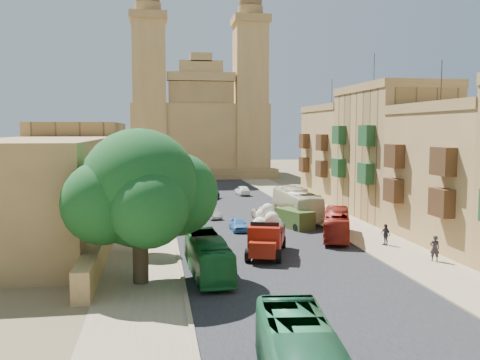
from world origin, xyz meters
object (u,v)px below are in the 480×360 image
object	(u,v)px
street_tree_c	(143,182)
pedestrian_c	(385,235)
red_truck	(267,233)
car_blue_a	(238,224)
bus_green_north	(208,256)
bus_red_east	(337,224)
street_tree_b	(141,189)
olive_pickup	(295,219)
street_tree_a	(136,208)
car_white_a	(211,213)
ficus_tree	(141,192)
car_blue_b	(200,181)
car_cream	(264,213)
church	(199,128)
pedestrian_a	(435,248)
bus_cream_east	(296,204)
car_dkblue	(210,194)
car_white_b	(242,190)
street_tree_d	(145,170)

from	to	relation	value
street_tree_c	pedestrian_c	distance (m)	31.27
red_truck	car_blue_a	world-z (taller)	red_truck
bus_green_north	bus_red_east	world-z (taller)	bus_green_north
street_tree_b	olive_pickup	bearing A→B (deg)	-15.71
street_tree_a	red_truck	size ratio (longest dim) A/B	0.76
bus_red_east	car_white_a	bearing A→B (deg)	-32.03
ficus_tree	bus_red_east	world-z (taller)	ficus_tree
car_blue_a	pedestrian_c	bearing A→B (deg)	-37.00
street_tree_a	car_blue_b	size ratio (longest dim) A/B	1.34
street_tree_b	bus_green_north	size ratio (longest dim) A/B	0.58
car_blue_a	car_cream	bearing A→B (deg)	57.97
church	car_white_a	xyz separation A→B (m)	(-2.90, -52.03, -8.95)
olive_pickup	pedestrian_a	bearing A→B (deg)	-65.20
bus_cream_east	car_blue_b	bearing A→B (deg)	-79.18
olive_pickup	car_dkblue	world-z (taller)	olive_pickup
street_tree_a	pedestrian_a	size ratio (longest dim) A/B	2.77
street_tree_a	car_blue_a	bearing A→B (deg)	39.99
car_dkblue	bus_red_east	bearing A→B (deg)	-52.82
street_tree_a	car_cream	distance (m)	18.34
car_white_a	car_blue_b	world-z (taller)	car_blue_b
car_cream	pedestrian_c	xyz separation A→B (m)	(7.07, -13.65, 0.18)
olive_pickup	car_white_a	xyz separation A→B (m)	(-7.12, 6.59, -0.27)
car_cream	car_blue_b	distance (m)	35.90
bus_cream_east	church	bearing A→B (deg)	-84.08
street_tree_a	bus_green_north	world-z (taller)	street_tree_a
church	pedestrian_a	xyz separation A→B (m)	(10.63, -72.47, -8.60)
car_blue_a	car_white_b	world-z (taller)	car_white_b
car_cream	street_tree_b	bearing A→B (deg)	8.51
olive_pickup	church	bearing A→B (deg)	94.12
car_blue_b	church	bearing A→B (deg)	65.77
red_truck	car_blue_a	distance (m)	9.63
car_cream	car_dkblue	bearing A→B (deg)	-73.37
street_tree_d	olive_pickup	size ratio (longest dim) A/B	1.15
bus_red_east	pedestrian_c	distance (m)	4.37
street_tree_a	car_dkblue	distance (m)	30.65
ficus_tree	street_tree_d	size ratio (longest dim) A/B	1.78
street_tree_c	pedestrian_a	size ratio (longest dim) A/B	2.45
street_tree_c	bus_cream_east	size ratio (longest dim) A/B	0.40
bus_red_east	bus_green_north	bearing A→B (deg)	58.59
bus_green_north	pedestrian_a	world-z (taller)	bus_green_north
church	bus_red_east	size ratio (longest dim) A/B	4.24
red_truck	olive_pickup	bearing A→B (deg)	64.67
olive_pickup	bus_red_east	world-z (taller)	bus_red_east
ficus_tree	bus_red_east	size ratio (longest dim) A/B	1.08
street_tree_b	street_tree_c	world-z (taller)	street_tree_b
car_white_a	car_cream	bearing A→B (deg)	-27.80
olive_pickup	car_cream	world-z (taller)	olive_pickup
street_tree_c	street_tree_d	world-z (taller)	street_tree_d
church	car_blue_a	world-z (taller)	church
car_dkblue	pedestrian_c	xyz separation A→B (m)	(11.06, -29.75, 0.16)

